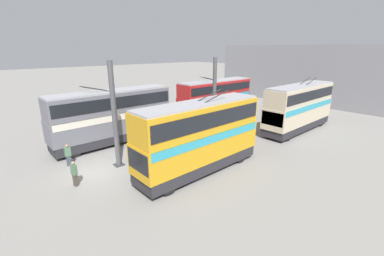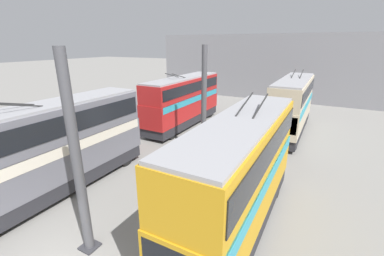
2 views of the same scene
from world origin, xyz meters
name	(u,v)px [view 1 (image 1 of 2)]	position (x,y,z in m)	size (l,w,h in m)	color
ground_plane	(96,172)	(0.00, 0.00, 0.00)	(240.00, 240.00, 0.00)	gray
depot_back_wall	(314,76)	(34.91, 0.00, 4.65)	(0.50, 36.00, 9.30)	gray
support_column_near	(115,118)	(1.85, 0.00, 3.84)	(0.69, 0.69, 7.92)	#4C4C51
support_column_far	(214,99)	(12.50, 0.00, 3.84)	(0.69, 0.69, 7.92)	#4C4C51
bus_left_near	(200,133)	(5.83, -4.92, 2.95)	(10.14, 2.54, 5.81)	black
bus_left_far	(299,105)	(20.72, -4.92, 2.87)	(10.71, 2.54, 5.66)	black
bus_right_near	(113,114)	(3.99, 4.92, 2.87)	(11.47, 2.54, 5.67)	black
bus_right_mid	(216,97)	(18.05, 4.92, 2.79)	(11.12, 2.54, 5.50)	black
person_by_left_row	(178,152)	(5.64, -2.69, 0.88)	(0.46, 0.47, 1.66)	#2D2D33
person_aisle_midway	(165,139)	(6.68, 0.53, 0.91)	(0.43, 0.48, 1.71)	#473D33
person_aisle_foreground	(74,173)	(-1.73, -1.02, 0.93)	(0.34, 0.47, 1.75)	#473D33
person_by_right_row	(68,154)	(-1.05, 2.50, 0.93)	(0.42, 0.24, 1.75)	#384251
oil_drum	(200,145)	(8.76, -1.90, 0.43)	(0.64, 0.64, 0.86)	#424C56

